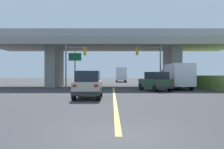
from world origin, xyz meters
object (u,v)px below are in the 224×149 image
suv_lead (89,85)px  box_truck (178,76)px  semi_truck_distant (122,75)px  suv_crossing (157,81)px  traffic_signal_nearside (153,59)px  traffic_signal_farside (74,59)px  highway_sign (76,61)px

suv_lead → box_truck: size_ratio=0.60×
box_truck → semi_truck_distant: 28.07m
suv_lead → suv_crossing: size_ratio=0.90×
traffic_signal_nearside → semi_truck_distant: 25.81m
box_truck → traffic_signal_nearside: 3.90m
suv_crossing → traffic_signal_nearside: size_ratio=0.83×
box_truck → suv_lead: bearing=-130.7°
traffic_signal_nearside → traffic_signal_farside: bearing=-176.9°
traffic_signal_nearside → semi_truck_distant: traffic_signal_nearside is taller
box_truck → traffic_signal_nearside: traffic_signal_nearside is taller
traffic_signal_nearside → suv_lead: bearing=-117.7°
suv_lead → traffic_signal_farside: traffic_signal_farside is taller
traffic_signal_farside → highway_sign: bearing=89.3°
suv_crossing → semi_truck_distant: semi_truck_distant is taller
suv_lead → traffic_signal_nearside: traffic_signal_nearside is taller
traffic_signal_farside → traffic_signal_nearside: bearing=3.1°
box_truck → highway_sign: bearing=165.5°
suv_lead → box_truck: (9.45, 11.00, 0.56)m
box_truck → semi_truck_distant: semi_truck_distant is taller
suv_lead → traffic_signal_farside: 13.06m
box_truck → traffic_signal_farside: 12.82m
traffic_signal_farside → highway_sign: traffic_signal_farside is taller
suv_lead → suv_crossing: same height
suv_crossing → traffic_signal_nearside: traffic_signal_nearside is taller
suv_lead → highway_sign: bearing=102.3°
suv_crossing → box_truck: size_ratio=0.66×
box_truck → traffic_signal_farside: (-12.58, 1.41, 2.03)m
traffic_signal_nearside → highway_sign: bearing=172.5°
traffic_signal_nearside → traffic_signal_farside: traffic_signal_nearside is taller
suv_crossing → traffic_signal_nearside: bearing=65.9°
suv_lead → traffic_signal_farside: bearing=104.2°
suv_crossing → semi_truck_distant: bearing=75.8°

